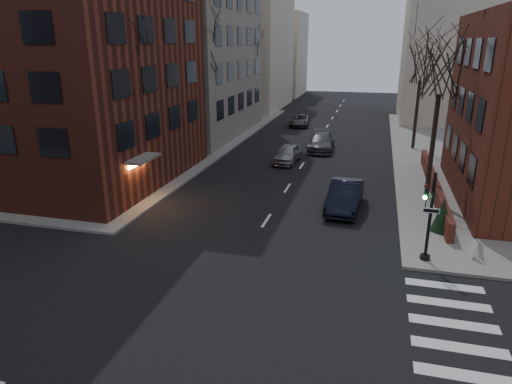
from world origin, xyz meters
TOP-DOWN VIEW (x-y plane):
  - ground at (0.00, 0.00)m, footprint 160.00×160.00m
  - sidewalk_far_left at (-29.00, 30.00)m, footprint 44.00×44.00m
  - building_left_brick at (-15.50, 16.50)m, footprint 15.00×15.00m
  - low_wall_right at (9.30, 19.00)m, footprint 0.35×16.00m
  - building_distant_la at (-15.00, 55.00)m, footprint 14.00×16.00m
  - building_distant_ra at (15.00, 50.00)m, footprint 14.00×14.00m
  - building_distant_lb at (-13.00, 72.00)m, footprint 10.00×12.00m
  - traffic_signal at (7.94, 8.99)m, footprint 0.76×0.44m
  - tree_left_a at (-8.80, 14.00)m, footprint 4.18×4.18m
  - tree_left_b at (-8.80, 26.00)m, footprint 4.40×4.40m
  - tree_left_c at (-8.80, 40.00)m, footprint 3.96×3.96m
  - tree_right_a at (8.80, 18.00)m, footprint 3.96×3.96m
  - tree_right_b at (8.80, 32.00)m, footprint 3.74×3.74m
  - streetlamp_near at (-8.20, 22.00)m, footprint 0.36×0.36m
  - streetlamp_far at (-8.20, 42.00)m, footprint 0.36×0.36m
  - parked_sedan at (4.00, 14.87)m, footprint 2.01×5.09m
  - car_lane_silver at (-1.30, 24.66)m, footprint 2.00×4.39m
  - car_lane_gray at (0.80, 29.66)m, footprint 2.36×5.36m
  - car_lane_far at (-3.18, 41.40)m, footprint 2.59×4.80m
  - sandwich_board at (10.21, 9.71)m, footprint 0.49×0.59m
  - evergreen_shrub at (9.04, 12.54)m, footprint 1.22×1.22m

SIDE VIEW (x-z plane):
  - ground at x=0.00m, z-range 0.00..0.00m
  - sidewalk_far_left at x=-29.00m, z-range 0.00..0.15m
  - sandwich_board at x=10.21m, z-range 0.15..0.98m
  - car_lane_far at x=-3.18m, z-range 0.00..1.28m
  - low_wall_right at x=9.30m, z-range 0.15..1.15m
  - car_lane_silver at x=-1.30m, z-range 0.00..1.46m
  - car_lane_gray at x=0.80m, z-range 0.00..1.53m
  - parked_sedan at x=4.00m, z-range 0.00..1.65m
  - evergreen_shrub at x=9.04m, z-range 0.15..1.91m
  - traffic_signal at x=7.94m, z-range -0.09..3.91m
  - streetlamp_near at x=-8.20m, z-range 1.10..7.38m
  - streetlamp_far at x=-8.20m, z-range 1.10..7.38m
  - building_distant_lb at x=-13.00m, z-range 0.00..14.00m
  - tree_right_b at x=8.80m, z-range 3.00..12.18m
  - building_distant_ra at x=15.00m, z-range 0.00..16.00m
  - tree_left_c at x=-8.80m, z-range 3.17..12.89m
  - tree_right_a at x=8.80m, z-range 3.17..12.89m
  - tree_left_a at x=-8.80m, z-range 3.34..13.60m
  - tree_left_b at x=-8.80m, z-range 3.51..14.31m
  - building_left_brick at x=-15.50m, z-range 0.00..18.00m
  - building_distant_la at x=-15.00m, z-range 0.00..18.00m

